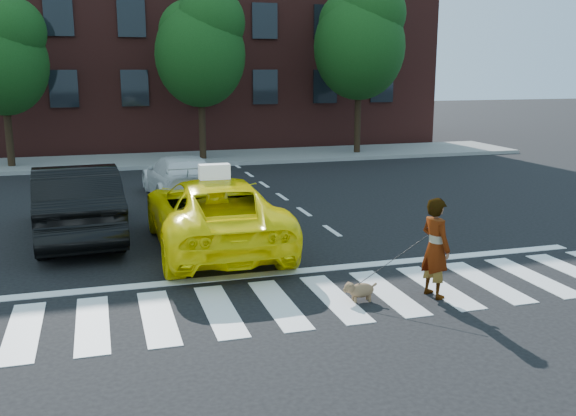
{
  "coord_description": "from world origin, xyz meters",
  "views": [
    {
      "loc": [
        -3.76,
        -9.79,
        3.89
      ],
      "look_at": [
        -0.12,
        2.39,
        1.1
      ],
      "focal_mm": 40.0,
      "sensor_mm": 36.0,
      "label": 1
    }
  ],
  "objects": [
    {
      "name": "tree_mid",
      "position": [
        0.53,
        17.0,
        4.85
      ],
      "size": [
        3.69,
        3.69,
        7.1
      ],
      "color": "black",
      "rests_on": "ground"
    },
    {
      "name": "white_suv",
      "position": [
        -1.4,
        9.4,
        0.66
      ],
      "size": [
        2.16,
        4.69,
        1.33
      ],
      "primitive_type": "imported",
      "rotation": [
        0.0,
        0.0,
        3.21
      ],
      "color": "white",
      "rests_on": "ground"
    },
    {
      "name": "taxi",
      "position": [
        -1.4,
        3.8,
        0.78
      ],
      "size": [
        2.64,
        5.64,
        1.56
      ],
      "primitive_type": "imported",
      "rotation": [
        0.0,
        0.0,
        3.13
      ],
      "color": "#FFE805",
      "rests_on": "ground"
    },
    {
      "name": "crosswalk",
      "position": [
        0.0,
        0.0,
        0.01
      ],
      "size": [
        13.0,
        2.4,
        0.01
      ],
      "primitive_type": "cube",
      "color": "silver",
      "rests_on": "ground"
    },
    {
      "name": "ground",
      "position": [
        0.0,
        0.0,
        0.0
      ],
      "size": [
        120.0,
        120.0,
        0.0
      ],
      "primitive_type": "plane",
      "color": "black",
      "rests_on": "ground"
    },
    {
      "name": "tree_left",
      "position": [
        -6.97,
        17.0,
        4.44
      ],
      "size": [
        3.39,
        3.38,
        6.5
      ],
      "color": "black",
      "rests_on": "ground"
    },
    {
      "name": "building",
      "position": [
        0.0,
        25.0,
        6.0
      ],
      "size": [
        26.0,
        10.0,
        12.0
      ],
      "primitive_type": "cube",
      "color": "#4F211C",
      "rests_on": "ground"
    },
    {
      "name": "sidewalk_far",
      "position": [
        0.0,
        17.5,
        0.07
      ],
      "size": [
        30.0,
        4.0,
        0.15
      ],
      "primitive_type": "cube",
      "color": "slate",
      "rests_on": "ground"
    },
    {
      "name": "woman",
      "position": [
        1.69,
        -0.38,
        0.87
      ],
      "size": [
        0.54,
        0.71,
        1.75
      ],
      "primitive_type": "imported",
      "rotation": [
        0.0,
        0.0,
        1.78
      ],
      "color": "#999999",
      "rests_on": "ground"
    },
    {
      "name": "black_sedan",
      "position": [
        -4.3,
        5.52,
        0.86
      ],
      "size": [
        2.15,
        5.32,
        1.72
      ],
      "primitive_type": "imported",
      "rotation": [
        0.0,
        0.0,
        3.2
      ],
      "color": "black",
      "rests_on": "ground"
    },
    {
      "name": "tree_right",
      "position": [
        7.53,
        17.0,
        5.26
      ],
      "size": [
        4.0,
        4.0,
        7.7
      ],
      "color": "black",
      "rests_on": "ground"
    },
    {
      "name": "stop_line",
      "position": [
        0.0,
        1.6,
        0.01
      ],
      "size": [
        12.0,
        0.3,
        0.01
      ],
      "primitive_type": "cube",
      "color": "silver",
      "rests_on": "ground"
    },
    {
      "name": "dog",
      "position": [
        0.34,
        -0.26,
        0.21
      ],
      "size": [
        0.62,
        0.25,
        0.35
      ],
      "rotation": [
        0.0,
        0.0,
        -0.03
      ],
      "color": "brown",
      "rests_on": "ground"
    },
    {
      "name": "taxi_sign",
      "position": [
        -1.4,
        3.6,
        1.72
      ],
      "size": [
        0.65,
        0.29,
        0.32
      ],
      "primitive_type": "cube",
      "rotation": [
        0.0,
        0.0,
        3.13
      ],
      "color": "white",
      "rests_on": "taxi"
    }
  ]
}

